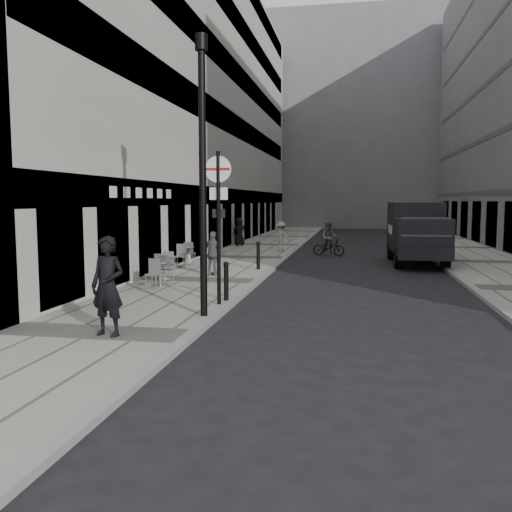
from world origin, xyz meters
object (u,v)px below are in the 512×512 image
Objects in this scene: lamppost at (203,163)px; walking_man at (108,286)px; sign_post at (218,207)px; panel_van at (416,229)px; cyclist at (329,242)px.

walking_man is at bearing -122.17° from lamppost.
sign_post is at bearing 79.54° from walking_man.
walking_man is 16.96m from panel_van.
lamppost is at bearing -116.55° from panel_van.
walking_man is at bearing -117.56° from panel_van.
sign_post is at bearing -84.50° from cyclist.
lamppost reaches higher than walking_man.
sign_post reaches higher than walking_man.
lamppost is 14.55m from panel_van.
panel_van is at bearing 64.49° from lamppost.
cyclist is at bearing 143.87° from panel_van.
cyclist is (2.18, 15.81, -3.01)m from lamppost.
lamppost is at bearing 68.04° from walking_man.
cyclist is at bearing 82.16° from lamppost.
cyclist is at bearing 89.06° from walking_man.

